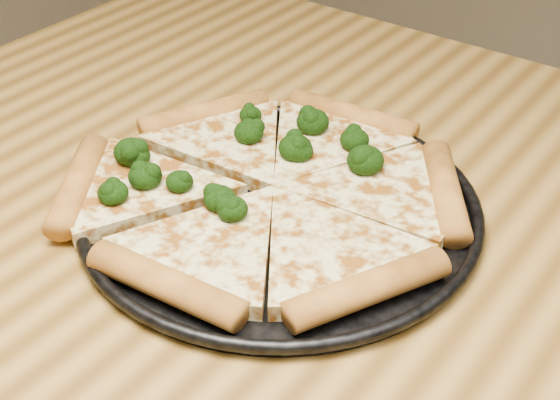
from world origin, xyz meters
The scene contains 4 objects.
dining_table centered at (0.00, 0.00, 0.66)m, with size 1.20×0.90×0.75m.
pizza_pan centered at (-0.11, 0.02, 0.76)m, with size 0.35×0.35×0.02m.
pizza centered at (-0.13, 0.03, 0.77)m, with size 0.37×0.34×0.03m.
broccoli_florets centered at (-0.17, 0.04, 0.78)m, with size 0.21×0.23×0.03m.
Camera 1 is at (0.22, -0.43, 1.16)m, focal length 51.18 mm.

